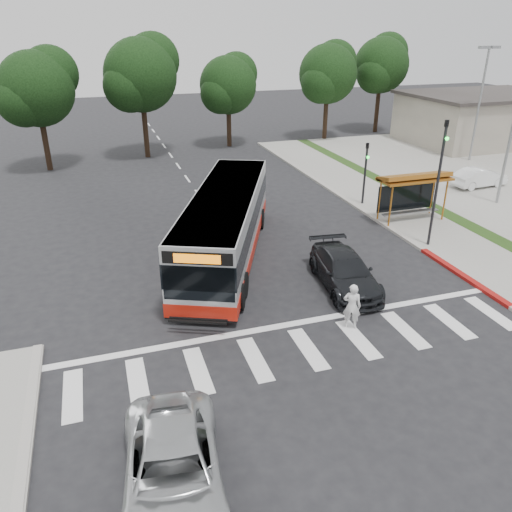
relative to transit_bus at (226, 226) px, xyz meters
name	(u,v)px	position (x,y,z in m)	size (l,w,h in m)	color
ground	(263,286)	(0.77, -3.45, -1.67)	(140.00, 140.00, 0.00)	black
sidewalk_east	(385,204)	(11.77, 4.55, -1.61)	(4.00, 40.00, 0.12)	gray
curb_east	(358,207)	(9.77, 4.55, -1.59)	(0.30, 40.00, 0.15)	#9E9991
curb_east_red	(463,276)	(9.77, -5.45, -1.59)	(0.32, 6.00, 0.15)	maroon
parking_lot	(512,180)	(23.77, 6.55, -1.62)	(18.00, 36.00, 0.10)	gray
commercial_building	(482,120)	(30.77, 18.55, 0.53)	(14.00, 10.00, 4.40)	#A89F8D
building_roof_cap	(487,95)	(30.77, 18.55, 2.88)	(14.60, 10.60, 0.30)	#383330
crosswalk_ladder	(308,349)	(0.77, -8.45, -1.66)	(18.00, 2.60, 0.01)	silver
bus_shelter	(413,182)	(11.57, 1.65, 0.68)	(4.20, 1.60, 2.86)	#A25E1B
traffic_signal_ne_tall	(439,174)	(10.37, -1.96, 2.21)	(0.18, 0.37, 6.50)	black
traffic_signal_ne_short	(366,167)	(10.37, 5.04, 0.81)	(0.18, 0.37, 4.00)	black
lot_light_mid	(482,89)	(24.77, 12.55, 4.24)	(1.90, 0.35, 9.01)	gray
tree_ne_a	(328,73)	(16.85, 24.61, 4.72)	(6.16, 5.74, 9.30)	black
tree_ne_b	(382,64)	(23.85, 26.61, 5.25)	(6.16, 5.74, 10.02)	black
tree_north_a	(141,74)	(-1.14, 22.62, 5.25)	(6.60, 6.15, 10.17)	black
tree_north_b	(229,84)	(6.85, 24.61, 3.99)	(5.72, 5.33, 8.43)	black
tree_north_c	(37,88)	(-9.15, 20.61, 4.62)	(6.16, 5.74, 9.30)	black
transit_bus	(226,226)	(0.00, 0.00, 0.00)	(2.80, 12.92, 3.34)	#A9ACAE
pedestrian	(352,306)	(2.87, -7.64, -0.74)	(0.68, 0.44, 1.85)	silver
dark_sedan	(344,271)	(4.14, -4.56, -0.92)	(2.10, 5.16, 1.50)	black
silver_suv_south	(173,471)	(-4.77, -13.03, -0.94)	(2.43, 5.26, 1.46)	#AEB1B3
parked_car_1	(479,177)	(20.04, 5.85, -0.89)	(1.43, 4.11, 1.35)	white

